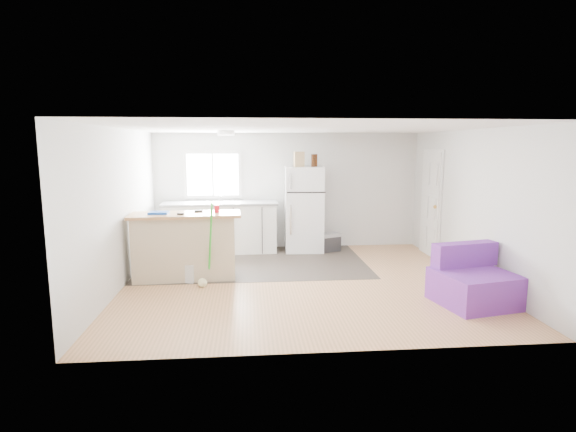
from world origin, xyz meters
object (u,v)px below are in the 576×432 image
object	(u,v)px
peninsula	(185,246)
cardboard_box	(299,159)
cleaner_jug	(190,273)
blue_tray	(159,213)
mop	(205,272)
bottle_left	(313,161)
refrigerator	(304,209)
cooler	(328,242)
red_cup	(217,209)
kitchen_cabinets	(220,227)
purple_seat	(473,283)
bottle_right	(316,160)

from	to	relation	value
peninsula	cardboard_box	size ratio (longest dim) A/B	5.92
cleaner_jug	blue_tray	xyz separation A→B (m)	(-0.48, 0.22, 0.94)
mop	bottle_left	xyz separation A→B (m)	(1.97, 2.14, 1.62)
refrigerator	cooler	distance (m)	0.83
mop	red_cup	distance (m)	1.04
cleaner_jug	mop	xyz separation A→B (m)	(0.26, -0.20, 0.08)
cooler	mop	world-z (taller)	mop
blue_tray	cardboard_box	bearing A→B (deg)	35.68
kitchen_cabinets	mop	distance (m)	2.28
kitchen_cabinets	purple_seat	world-z (taller)	kitchen_cabinets
purple_seat	red_cup	bearing A→B (deg)	144.79
peninsula	mop	size ratio (longest dim) A/B	1.36
cleaner_jug	mop	distance (m)	0.34
cardboard_box	blue_tray	bearing A→B (deg)	-144.32
cooler	cleaner_jug	xyz separation A→B (m)	(-2.54, -1.94, -0.04)
blue_tray	bottle_left	world-z (taller)	bottle_left
blue_tray	bottle_left	distance (m)	3.29
bottle_left	bottle_right	size ratio (longest dim) A/B	1.00
kitchen_cabinets	cleaner_jug	distance (m)	2.13
purple_seat	red_cup	world-z (taller)	red_cup
kitchen_cabinets	cleaner_jug	world-z (taller)	kitchen_cabinets
blue_tray	cooler	bearing A→B (deg)	29.69
kitchen_cabinets	bottle_right	distance (m)	2.34
mop	bottle_left	bearing A→B (deg)	27.49
kitchen_cabinets	purple_seat	bearing A→B (deg)	-44.74
bottle_left	peninsula	bearing A→B (deg)	-143.83
cleaner_jug	blue_tray	bearing A→B (deg)	174.95
mop	cooler	bearing A→B (deg)	23.18
kitchen_cabinets	bottle_left	xyz separation A→B (m)	(1.86, -0.12, 1.33)
purple_seat	cardboard_box	world-z (taller)	cardboard_box
cardboard_box	bottle_left	xyz separation A→B (m)	(0.27, -0.02, -0.03)
refrigerator	red_cup	bearing A→B (deg)	-130.59
cooler	red_cup	xyz separation A→B (m)	(-2.11, -1.64, 0.94)
purple_seat	red_cup	size ratio (longest dim) A/B	9.26
red_cup	peninsula	bearing A→B (deg)	-174.43
cardboard_box	mop	bearing A→B (deg)	-128.12
blue_tray	red_cup	bearing A→B (deg)	5.05
kitchen_cabinets	bottle_right	world-z (taller)	bottle_right
purple_seat	cardboard_box	xyz separation A→B (m)	(-2.04, 3.23, 1.59)
red_cup	purple_seat	bearing A→B (deg)	-23.83
cooler	blue_tray	world-z (taller)	blue_tray
cardboard_box	bottle_left	size ratio (longest dim) A/B	1.20
purple_seat	peninsula	bearing A→B (deg)	148.18
refrigerator	cooler	bearing A→B (deg)	-9.26
cooler	cleaner_jug	world-z (taller)	cooler
cardboard_box	bottle_left	distance (m)	0.28
peninsula	cleaner_jug	distance (m)	0.47
kitchen_cabinets	purple_seat	distance (m)	4.93
blue_tray	purple_seat	bearing A→B (deg)	-18.47
mop	red_cup	xyz separation A→B (m)	(0.17, 0.50, 0.90)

